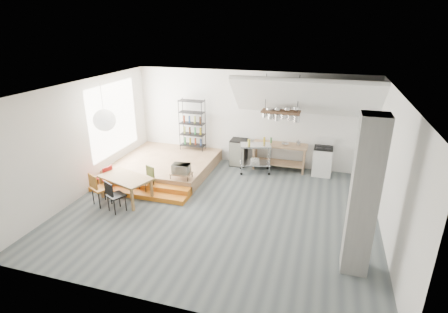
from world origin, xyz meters
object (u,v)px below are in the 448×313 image
(mini_fridge, at_px, (239,152))
(rolling_cart, at_px, (255,154))
(dining_table, at_px, (125,179))
(stove, at_px, (322,161))

(mini_fridge, bearing_deg, rolling_cart, -35.87)
(mini_fridge, bearing_deg, dining_table, -124.65)
(dining_table, relative_size, rolling_cart, 1.49)
(stove, bearing_deg, dining_table, -146.96)
(stove, bearing_deg, mini_fridge, 179.11)
(dining_table, bearing_deg, mini_fridge, 73.99)
(stove, bearing_deg, rolling_cart, -167.85)
(dining_table, relative_size, mini_fridge, 1.77)
(stove, height_order, rolling_cart, stove)
(rolling_cart, distance_m, mini_fridge, 0.87)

